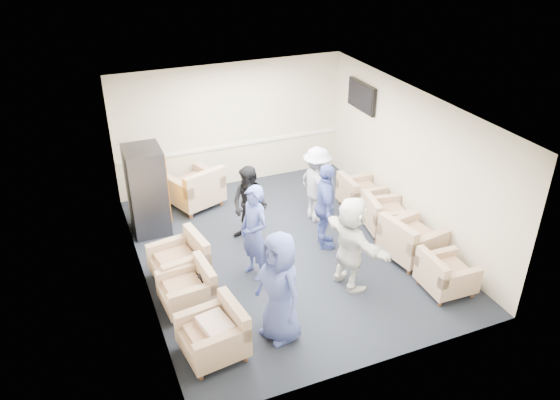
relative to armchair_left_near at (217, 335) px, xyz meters
name	(u,v)px	position (x,y,z in m)	size (l,w,h in m)	color
floor	(286,251)	(1.87, 1.98, -0.32)	(6.00, 6.00, 0.00)	black
ceiling	(287,108)	(1.87, 1.98, 2.38)	(6.00, 6.00, 0.00)	silver
back_wall	(231,126)	(1.87, 4.98, 1.03)	(5.00, 0.02, 2.70)	beige
front_wall	(380,285)	(1.87, -1.02, 1.03)	(5.00, 0.02, 2.70)	beige
left_wall	(137,212)	(-0.63, 1.98, 1.03)	(0.02, 6.00, 2.70)	beige
right_wall	(411,161)	(4.37, 1.98, 1.03)	(0.02, 6.00, 2.70)	beige
chair_rail	(233,145)	(1.87, 4.96, 0.58)	(4.98, 0.04, 0.06)	white
tv	(362,97)	(4.31, 3.78, 1.72)	(0.10, 1.00, 0.58)	black
armchair_left_near	(217,335)	(0.00, 0.00, 0.00)	(0.91, 0.91, 0.65)	tan
armchair_left_mid	(190,290)	(-0.08, 1.14, -0.02)	(0.82, 0.82, 0.61)	tan
armchair_left_far	(182,262)	(-0.02, 1.88, 0.00)	(0.94, 0.94, 0.66)	tan
armchair_right_near	(444,275)	(3.76, -0.04, -0.02)	(0.77, 0.77, 0.60)	tan
armchair_right_midnear	(409,242)	(3.77, 0.94, 0.03)	(1.00, 1.00, 0.70)	tan
armchair_right_midfar	(384,216)	(3.86, 1.91, -0.01)	(0.90, 0.90, 0.62)	tan
armchair_right_far	(359,194)	(3.87, 2.88, -0.02)	(0.78, 0.78, 0.61)	tan
armchair_corner	(196,190)	(0.82, 4.21, 0.05)	(1.22, 1.22, 0.76)	tan
vending_machine	(147,190)	(-0.22, 3.66, 0.52)	(0.68, 0.80, 1.68)	#47474E
backpack	(204,286)	(0.16, 1.21, -0.06)	(0.35, 0.31, 0.50)	black
pillow	(215,325)	(-0.01, -0.01, 0.18)	(0.49, 0.37, 0.14)	beige
person_front_left	(280,288)	(0.94, 0.00, 0.53)	(0.84, 0.54, 1.71)	#4454A3
person_mid_left	(254,233)	(1.12, 1.52, 0.50)	(0.60, 0.40, 1.65)	#4454A3
person_back_left	(250,206)	(1.41, 2.54, 0.42)	(0.72, 0.56, 1.49)	black
person_back_right	(317,185)	(2.86, 2.79, 0.44)	(0.99, 0.57, 1.53)	silver
person_mid_right	(325,207)	(2.58, 1.88, 0.49)	(0.95, 0.40, 1.62)	#4454A3
person_front_right	(351,243)	(2.44, 0.69, 0.48)	(1.49, 0.47, 1.61)	white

